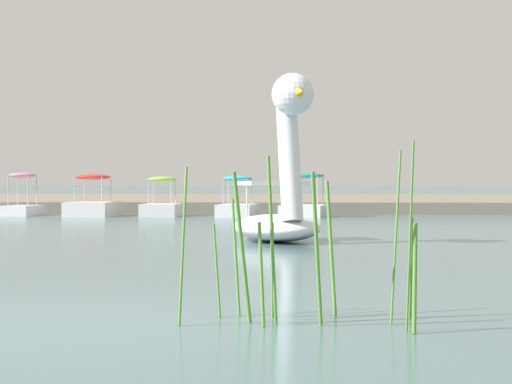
{
  "coord_description": "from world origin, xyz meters",
  "views": [
    {
      "loc": [
        2.14,
        -7.8,
        1.22
      ],
      "look_at": [
        0.93,
        17.62,
        0.92
      ],
      "focal_mm": 65.05,
      "sensor_mm": 36.0,
      "label": 1
    }
  ],
  "objects_px": {
    "pedal_boat_teal": "(305,204)",
    "pedal_boat_pink": "(23,203)",
    "pedal_boat_lime": "(162,205)",
    "pedal_boat_cyan": "(238,204)",
    "pedal_boat_red": "(93,204)",
    "swan_boat": "(280,197)"
  },
  "relations": [
    {
      "from": "pedal_boat_lime",
      "to": "pedal_boat_red",
      "type": "relative_size",
      "value": 0.92
    },
    {
      "from": "pedal_boat_teal",
      "to": "pedal_boat_pink",
      "type": "height_order",
      "value": "pedal_boat_pink"
    },
    {
      "from": "swan_boat",
      "to": "pedal_boat_lime",
      "type": "distance_m",
      "value": 14.25
    },
    {
      "from": "swan_boat",
      "to": "pedal_boat_cyan",
      "type": "relative_size",
      "value": 1.54
    },
    {
      "from": "swan_boat",
      "to": "pedal_boat_cyan",
      "type": "bearing_deg",
      "value": 97.53
    },
    {
      "from": "pedal_boat_teal",
      "to": "pedal_boat_cyan",
      "type": "bearing_deg",
      "value": 179.18
    },
    {
      "from": "pedal_boat_red",
      "to": "pedal_boat_pink",
      "type": "distance_m",
      "value": 2.64
    },
    {
      "from": "pedal_boat_red",
      "to": "pedal_boat_lime",
      "type": "bearing_deg",
      "value": 3.46
    },
    {
      "from": "swan_boat",
      "to": "pedal_boat_red",
      "type": "bearing_deg",
      "value": 116.99
    },
    {
      "from": "pedal_boat_lime",
      "to": "swan_boat",
      "type": "bearing_deg",
      "value": -71.96
    },
    {
      "from": "pedal_boat_red",
      "to": "pedal_boat_pink",
      "type": "height_order",
      "value": "pedal_boat_pink"
    },
    {
      "from": "pedal_boat_lime",
      "to": "pedal_boat_pink",
      "type": "distance_m",
      "value": 5.03
    },
    {
      "from": "pedal_boat_teal",
      "to": "pedal_boat_red",
      "type": "relative_size",
      "value": 1.06
    },
    {
      "from": "pedal_boat_cyan",
      "to": "pedal_boat_lime",
      "type": "distance_m",
      "value": 2.66
    },
    {
      "from": "pedal_boat_teal",
      "to": "pedal_boat_pink",
      "type": "distance_m",
      "value": 10.03
    },
    {
      "from": "pedal_boat_cyan",
      "to": "pedal_boat_pink",
      "type": "distance_m",
      "value": 7.69
    },
    {
      "from": "pedal_boat_cyan",
      "to": "pedal_boat_pink",
      "type": "xyz_separation_m",
      "value": [
        -7.68,
        0.49,
        0.03
      ]
    },
    {
      "from": "pedal_boat_teal",
      "to": "pedal_boat_lime",
      "type": "relative_size",
      "value": 1.15
    },
    {
      "from": "pedal_boat_teal",
      "to": "pedal_boat_pink",
      "type": "bearing_deg",
      "value": 177.01
    },
    {
      "from": "swan_boat",
      "to": "pedal_boat_red",
      "type": "xyz_separation_m",
      "value": [
        -6.82,
        13.4,
        -0.47
      ]
    },
    {
      "from": "swan_boat",
      "to": "pedal_boat_pink",
      "type": "height_order",
      "value": "swan_boat"
    },
    {
      "from": "pedal_boat_lime",
      "to": "pedal_boat_pink",
      "type": "bearing_deg",
      "value": 177.05
    }
  ]
}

